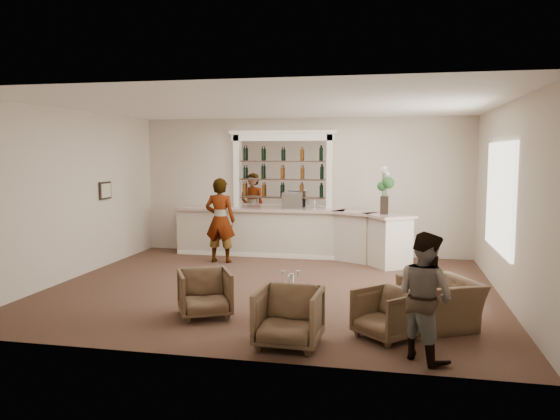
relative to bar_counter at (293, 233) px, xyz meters
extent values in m
plane|color=brown|center=(0.16, -3.00, -0.57)|extent=(8.00, 8.00, 0.00)
cube|color=beige|center=(0.16, 0.50, 1.08)|extent=(8.00, 0.04, 3.30)
cube|color=beige|center=(-3.84, -3.00, 1.08)|extent=(0.04, 7.00, 3.30)
cube|color=beige|center=(4.16, -3.00, 1.08)|extent=(0.04, 7.00, 3.30)
cube|color=white|center=(0.16, -3.00, 2.73)|extent=(8.00, 7.00, 0.04)
cube|color=white|center=(4.13, -2.50, 1.13)|extent=(0.05, 2.40, 1.90)
cube|color=black|center=(-3.81, -1.80, 1.08)|extent=(0.04, 0.46, 0.38)
cube|color=beige|center=(-3.78, -1.80, 1.08)|extent=(0.01, 0.38, 0.30)
cube|color=silver|center=(-0.84, 0.15, -0.03)|extent=(4.00, 0.70, 1.08)
cube|color=#C4A999|center=(-0.84, 0.13, 0.54)|extent=(4.10, 0.82, 0.06)
cube|color=silver|center=(1.51, -0.08, -0.03)|extent=(1.12, 1.04, 1.08)
cube|color=#C4A999|center=(1.51, -0.10, 0.54)|extent=(1.27, 1.19, 0.06)
cube|color=silver|center=(2.21, -0.60, -0.03)|extent=(1.08, 1.14, 1.08)
cube|color=#C4A999|center=(2.21, -0.62, 0.54)|extent=(1.24, 1.29, 0.06)
cube|color=white|center=(-0.84, -0.18, -0.52)|extent=(4.00, 0.06, 0.10)
cube|color=white|center=(-0.34, 0.48, 1.38)|extent=(2.15, 0.02, 1.65)
cube|color=white|center=(-1.49, 0.42, 0.88)|extent=(0.14, 0.16, 2.90)
cube|color=white|center=(0.81, 0.42, 0.88)|extent=(0.14, 0.16, 2.90)
cube|color=white|center=(-0.34, 0.42, 2.27)|extent=(2.52, 0.16, 0.18)
cube|color=white|center=(-0.34, 0.42, 2.39)|extent=(2.64, 0.20, 0.08)
cube|color=#37261B|center=(-0.34, 0.37, 0.81)|extent=(2.05, 0.20, 0.03)
cube|color=#37261B|center=(-0.34, 0.37, 1.25)|extent=(2.05, 0.20, 0.03)
cube|color=#37261B|center=(-0.34, 0.37, 1.69)|extent=(2.05, 0.20, 0.03)
cylinder|color=#4A2E20|center=(0.84, -4.74, -0.32)|extent=(0.59, 0.59, 0.50)
imported|color=gray|center=(-1.49, -0.93, 0.38)|extent=(0.70, 0.47, 1.91)
imported|color=gray|center=(2.71, -6.00, 0.20)|extent=(0.94, 0.94, 1.54)
imported|color=brown|center=(-0.44, -4.90, -0.22)|extent=(1.03, 1.04, 0.71)
imported|color=brown|center=(1.04, -5.90, -0.20)|extent=(0.84, 0.86, 0.75)
imported|color=brown|center=(2.27, -5.35, -0.24)|extent=(1.01, 1.01, 0.66)
imported|color=brown|center=(3.01, -4.64, -0.24)|extent=(1.28, 1.33, 0.67)
cube|color=#ADADB1|center=(-0.03, 0.05, 0.76)|extent=(0.47, 0.40, 0.39)
cube|color=black|center=(2.12, -0.56, 0.76)|extent=(0.17, 0.17, 0.39)
cube|color=white|center=(0.82, -4.60, -0.01)|extent=(0.08, 0.08, 0.12)
camera|label=1|loc=(2.33, -12.55, 1.89)|focal=35.00mm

